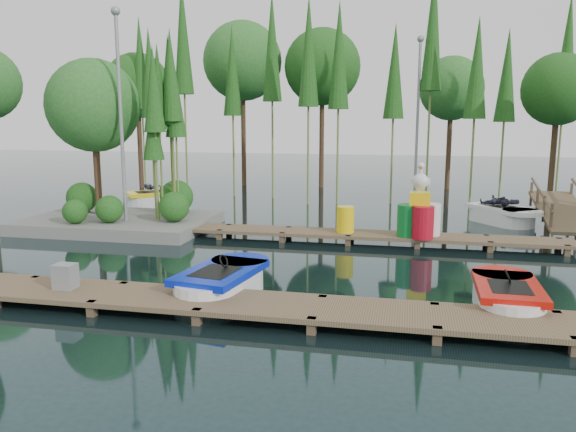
% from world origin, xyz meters
% --- Properties ---
extents(ground_plane, '(90.00, 90.00, 0.00)m').
position_xyz_m(ground_plane, '(0.00, 0.00, 0.00)').
color(ground_plane, '#1C3335').
extents(near_dock, '(18.00, 1.50, 0.50)m').
position_xyz_m(near_dock, '(0.00, -4.50, 0.23)').
color(near_dock, brown).
rests_on(near_dock, ground).
extents(far_dock, '(15.00, 1.20, 0.50)m').
position_xyz_m(far_dock, '(1.00, 2.50, 0.23)').
color(far_dock, brown).
rests_on(far_dock, ground).
extents(island, '(6.20, 4.20, 6.75)m').
position_xyz_m(island, '(-6.30, 3.29, 3.18)').
color(island, slate).
rests_on(island, ground).
extents(tree_screen, '(34.42, 18.53, 10.31)m').
position_xyz_m(tree_screen, '(-2.04, 10.60, 6.12)').
color(tree_screen, '#47301E').
rests_on(tree_screen, ground).
extents(lamp_island, '(0.30, 0.30, 7.25)m').
position_xyz_m(lamp_island, '(-5.50, 2.50, 4.26)').
color(lamp_island, gray).
rests_on(lamp_island, ground).
extents(lamp_rear, '(0.30, 0.30, 7.25)m').
position_xyz_m(lamp_rear, '(4.00, 11.00, 4.26)').
color(lamp_rear, gray).
rests_on(lamp_rear, ground).
extents(ramp, '(1.50, 3.94, 1.49)m').
position_xyz_m(ramp, '(9.00, 6.50, 0.59)').
color(ramp, brown).
rests_on(ramp, ground).
extents(boat_blue, '(1.74, 3.06, 0.97)m').
position_xyz_m(boat_blue, '(-0.10, -3.41, 0.28)').
color(boat_blue, white).
rests_on(boat_blue, ground).
extents(boat_red, '(1.26, 2.70, 0.90)m').
position_xyz_m(boat_red, '(5.72, -3.11, 0.26)').
color(boat_red, white).
rests_on(boat_red, ground).
extents(boat_yellow_far, '(3.15, 2.93, 1.49)m').
position_xyz_m(boat_yellow_far, '(-7.04, 7.99, 0.32)').
color(boat_yellow_far, white).
rests_on(boat_yellow_far, ground).
extents(boat_white_far, '(2.84, 3.21, 1.41)m').
position_xyz_m(boat_white_far, '(7.09, 6.76, 0.32)').
color(boat_white_far, white).
rests_on(boat_white_far, ground).
extents(utility_cabinet, '(0.42, 0.36, 0.52)m').
position_xyz_m(utility_cabinet, '(-3.11, -4.50, 0.56)').
color(utility_cabinet, gray).
rests_on(utility_cabinet, near_dock).
extents(yellow_barrel, '(0.54, 0.54, 0.81)m').
position_xyz_m(yellow_barrel, '(1.87, 2.50, 0.70)').
color(yellow_barrel, yellow).
rests_on(yellow_barrel, far_dock).
extents(drum_cluster, '(1.27, 1.17, 2.19)m').
position_xyz_m(drum_cluster, '(4.10, 2.34, 0.94)').
color(drum_cluster, '#0C6C25').
rests_on(drum_cluster, far_dock).
extents(seagull_post, '(0.49, 0.26, 0.78)m').
position_xyz_m(seagull_post, '(3.79, 2.50, 0.83)').
color(seagull_post, gray).
rests_on(seagull_post, far_dock).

